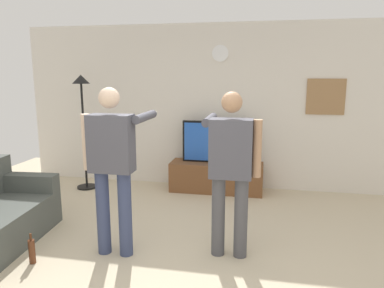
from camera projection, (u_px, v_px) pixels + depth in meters
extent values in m
plane|color=beige|center=(162.00, 274.00, 3.50)|extent=(8.40, 8.40, 0.00)
cube|color=silver|center=(209.00, 107.00, 6.08)|extent=(6.40, 0.10, 2.70)
cube|color=brown|center=(216.00, 177.00, 5.92)|extent=(1.49, 0.47, 0.47)
sphere|color=black|center=(214.00, 180.00, 5.67)|extent=(0.04, 0.04, 0.04)
cube|color=black|center=(217.00, 142.00, 5.86)|extent=(1.13, 0.06, 0.68)
cube|color=blue|center=(217.00, 142.00, 5.82)|extent=(1.07, 0.01, 0.62)
cylinder|color=white|center=(220.00, 53.00, 5.82)|extent=(0.26, 0.03, 0.26)
cube|color=#997047|center=(326.00, 97.00, 5.64)|extent=(0.58, 0.04, 0.56)
cylinder|color=black|center=(87.00, 187.00, 6.13)|extent=(0.32, 0.32, 0.03)
cylinder|color=black|center=(84.00, 136.00, 5.97)|extent=(0.04, 0.04, 1.71)
cone|color=black|center=(81.00, 79.00, 5.79)|extent=(0.28, 0.28, 0.14)
cylinder|color=#384266|center=(103.00, 212.00, 3.84)|extent=(0.14, 0.14, 0.91)
cylinder|color=#384266|center=(125.00, 214.00, 3.79)|extent=(0.14, 0.14, 0.91)
cube|color=#4C4C56|center=(111.00, 143.00, 3.67)|extent=(0.45, 0.22, 0.59)
sphere|color=beige|center=(109.00, 98.00, 3.58)|extent=(0.21, 0.21, 0.21)
cylinder|color=beige|center=(86.00, 142.00, 3.72)|extent=(0.09, 0.09, 0.58)
cylinder|color=#4C4C56|center=(145.00, 117.00, 3.85)|extent=(0.09, 0.58, 0.09)
cube|color=white|center=(154.00, 114.00, 4.16)|extent=(0.04, 0.12, 0.04)
cylinder|color=#4C4C51|center=(218.00, 216.00, 3.81)|extent=(0.14, 0.14, 0.86)
cylinder|color=#4C4C51|center=(241.00, 218.00, 3.76)|extent=(0.14, 0.14, 0.86)
cube|color=#4C4C56|center=(231.00, 149.00, 3.65)|extent=(0.43, 0.22, 0.60)
sphere|color=tan|center=(232.00, 102.00, 3.56)|extent=(0.21, 0.21, 0.21)
cylinder|color=#4C4C56|center=(210.00, 120.00, 3.93)|extent=(0.09, 0.58, 0.09)
cube|color=white|center=(214.00, 116.00, 4.23)|extent=(0.04, 0.12, 0.04)
cylinder|color=tan|center=(257.00, 149.00, 3.59)|extent=(0.09, 0.09, 0.58)
cube|color=#4C514C|center=(25.00, 182.00, 4.64)|extent=(0.86, 0.27, 0.22)
cylinder|color=#592D19|center=(32.00, 252.00, 3.67)|extent=(0.07, 0.07, 0.25)
cylinder|color=#4C2814|center=(31.00, 237.00, 3.64)|extent=(0.02, 0.02, 0.07)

